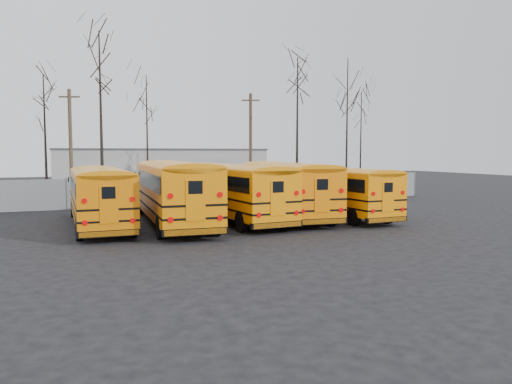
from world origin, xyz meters
name	(u,v)px	position (x,y,z in m)	size (l,w,h in m)	color
ground	(247,229)	(0.00, 0.00, 0.00)	(120.00, 120.00, 0.00)	black
fence	(187,191)	(0.00, 12.00, 1.00)	(40.00, 0.04, 2.00)	gray
distant_building	(160,168)	(2.00, 32.00, 2.00)	(22.00, 8.00, 4.00)	#B2B2AD
bus_a	(99,192)	(-6.64, 3.00, 1.78)	(2.54, 10.87, 3.03)	black
bus_b	(174,187)	(-3.08, 2.33, 1.95)	(3.40, 12.03, 3.33)	black
bus_c	(233,187)	(0.23, 2.71, 1.84)	(3.41, 11.38, 3.14)	black
bus_d	(285,185)	(3.42, 3.00, 1.88)	(3.62, 11.63, 3.20)	black
bus_e	(336,188)	(6.27, 2.18, 1.71)	(2.77, 10.49, 2.91)	black
utility_pole_left	(71,146)	(-7.58, 15.16, 4.19)	(1.40, 0.60, 8.15)	#4C3E2B
utility_pole_right	(251,143)	(7.27, 18.19, 4.53)	(1.47, 0.76, 8.82)	#4B3A2A
tree_0	(45,139)	(-9.25, 16.87, 4.67)	(0.26, 0.26, 9.35)	black
tree_1	(101,119)	(-5.55, 14.30, 6.07)	(0.26, 0.26, 12.13)	black
tree_2	(147,138)	(-2.02, 16.25, 4.79)	(0.26, 0.26, 9.57)	black
tree_3	(297,127)	(10.50, 15.59, 5.84)	(0.26, 0.26, 11.67)	black
tree_4	(347,128)	(14.52, 14.21, 5.83)	(0.26, 0.26, 11.67)	black
tree_5	(361,142)	(17.76, 16.94, 4.65)	(0.26, 0.26, 9.29)	black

